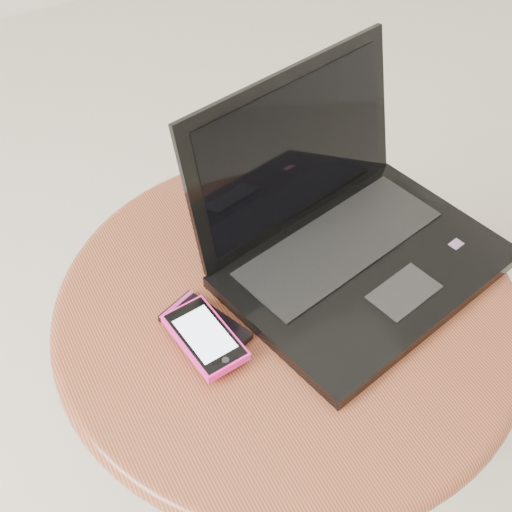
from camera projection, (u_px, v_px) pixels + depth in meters
table at (286, 347)px, 1.05m from camera, size 0.66×0.66×0.52m
laptop at (345, 234)px, 0.99m from camera, size 0.44×0.40×0.25m
phone_black at (205, 327)px, 0.93m from camera, size 0.10×0.13×0.01m
phone_pink at (205, 337)px, 0.90m from camera, size 0.08×0.13×0.01m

